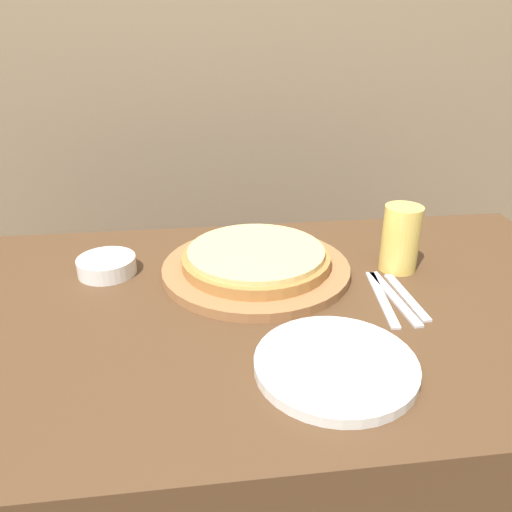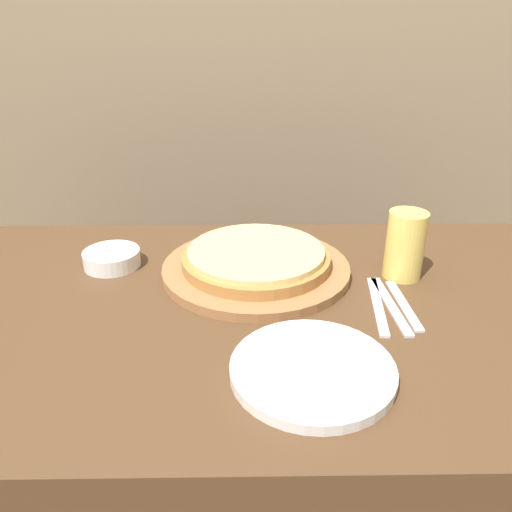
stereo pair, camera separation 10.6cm
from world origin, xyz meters
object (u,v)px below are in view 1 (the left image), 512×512
Objects in this scene: beer_glass at (401,236)px; spoon at (406,297)px; dinner_plate at (336,365)px; side_bowl at (107,265)px; fork at (382,298)px; pizza_on_board at (256,263)px; dinner_knife at (394,297)px.

beer_glass reaches higher than spoon.
spoon is (0.20, 0.20, -0.01)m from dinner_plate.
fork is at bearing -18.37° from side_bowl.
pizza_on_board is at bearing -6.98° from side_bowl.
fork is at bearing 53.44° from dinner_plate.
dinner_knife is (0.26, -0.14, -0.02)m from pizza_on_board.
dinner_knife is (0.57, -0.18, -0.02)m from side_bowl.
dinner_knife is at bearing 49.09° from dinner_plate.
fork is (0.15, 0.20, -0.01)m from dinner_plate.
beer_glass reaches higher than dinner_plate.
pizza_on_board is 1.57× the size of dinner_plate.
pizza_on_board is 0.32m from spoon.
fork is at bearing 180.00° from dinner_knife.
pizza_on_board is 2.21× the size of spoon.
side_bowl is 0.68× the size of spoon.
beer_glass reaches higher than side_bowl.
beer_glass is 0.56× the size of dinner_plate.
side_bowl is at bearing 163.08° from spoon.
pizza_on_board reaches higher than dinner_plate.
dinner_plate is 0.55m from side_bowl.
beer_glass is at bearing 76.71° from spoon.
side_bowl is 0.63m from spoon.
beer_glass is 0.68× the size of dinner_knife.
spoon is at bearing 0.00° from fork.
fork is at bearing 180.00° from spoon.
dinner_plate is (-0.23, -0.32, -0.07)m from beer_glass.
side_bowl reaches higher than fork.
pizza_on_board is 0.29m from dinner_knife.
side_bowl reaches higher than dinner_plate.
dinner_plate reaches higher than fork.
beer_glass is 0.79× the size of spoon.
fork is 0.03m from dinner_knife.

